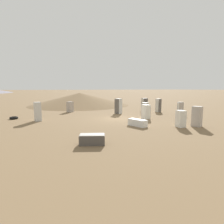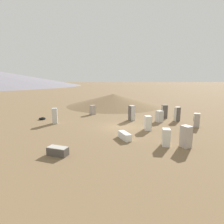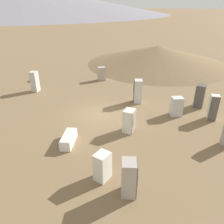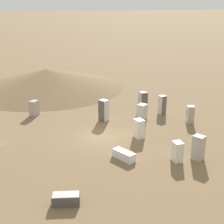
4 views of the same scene
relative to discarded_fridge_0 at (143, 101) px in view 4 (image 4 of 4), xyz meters
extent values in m
plane|color=brown|center=(6.58, 4.30, -0.92)|extent=(1000.00, 1000.00, 0.00)
cone|color=brown|center=(6.15, -13.01, 0.28)|extent=(19.31, 19.31, 2.40)
cube|color=#4C4742|center=(-0.02, 0.00, 0.00)|extent=(0.75, 0.82, 1.84)
cube|color=#BCB7AD|center=(0.34, -0.04, 0.00)|extent=(0.12, 0.72, 1.77)
cylinder|color=#2D2D2D|center=(0.34, -0.30, 0.09)|extent=(0.02, 0.02, 0.64)
cube|color=#4C4742|center=(11.95, 11.56, -0.63)|extent=(1.59, 1.16, 0.57)
cube|color=#BCB7AD|center=(11.95, 11.56, -0.33)|extent=(1.53, 1.11, 0.04)
cube|color=silver|center=(3.94, 5.76, -0.16)|extent=(0.63, 0.80, 1.52)
cube|color=gray|center=(3.61, 5.76, -0.16)|extent=(0.05, 0.76, 1.46)
cylinder|color=#2D2D2D|center=(3.59, 6.04, -0.08)|extent=(0.02, 0.02, 0.53)
cube|color=#A89E93|center=(10.09, -3.26, -0.20)|extent=(1.00, 0.98, 1.44)
cube|color=gray|center=(10.30, -3.52, -0.20)|extent=(0.61, 0.51, 1.38)
cylinder|color=#2D2D2D|center=(10.11, -3.72, -0.13)|extent=(0.02, 0.02, 0.50)
cube|color=white|center=(6.77, 8.44, -0.64)|extent=(1.11, 1.83, 0.55)
cube|color=silver|center=(6.77, 8.44, -0.34)|extent=(1.07, 1.76, 0.04)
cube|color=silver|center=(3.70, 10.32, -0.22)|extent=(0.72, 0.81, 1.41)
cube|color=silver|center=(3.62, 9.95, -0.22)|extent=(0.56, 0.15, 1.35)
cylinder|color=#2D2D2D|center=(3.42, 9.96, -0.15)|extent=(0.02, 0.02, 0.49)
cube|color=#A89E93|center=(2.28, 10.73, -0.05)|extent=(0.82, 0.89, 1.73)
cube|color=#56514C|center=(1.98, 10.62, -0.05)|extent=(0.28, 0.67, 1.67)
cylinder|color=#2D2D2D|center=(1.86, 10.85, 0.03)|extent=(0.02, 0.02, 0.61)
cube|color=#A89E93|center=(-1.87, 5.00, -0.13)|extent=(0.78, 0.80, 1.57)
cube|color=silver|center=(-1.60, 4.86, -0.13)|extent=(0.30, 0.55, 1.51)
cylinder|color=#2D2D2D|center=(-1.67, 4.66, -0.06)|extent=(0.02, 0.02, 0.55)
cube|color=silver|center=(1.46, 2.23, -0.21)|extent=(1.01, 0.96, 1.42)
cube|color=beige|center=(1.62, 1.91, -0.21)|extent=(0.69, 0.38, 1.36)
cylinder|color=#2D2D2D|center=(1.39, 1.76, -0.14)|extent=(0.02, 0.02, 0.50)
cube|color=silver|center=(4.77, 1.00, 0.05)|extent=(0.85, 0.93, 1.95)
cube|color=#56514C|center=(5.08, 1.11, 0.05)|extent=(0.29, 0.71, 1.87)
cylinder|color=#2D2D2D|center=(5.20, 0.87, 0.15)|extent=(0.02, 0.02, 0.68)
cube|color=beige|center=(-0.99, 1.88, 0.00)|extent=(0.66, 0.65, 1.83)
cube|color=#56514C|center=(-1.03, 2.18, 0.00)|extent=(0.55, 0.13, 1.76)
cylinder|color=#2D2D2D|center=(-0.84, 2.24, 0.09)|extent=(0.02, 0.02, 0.64)
camera|label=1|loc=(15.09, 20.90, 2.30)|focal=28.00mm
camera|label=2|loc=(8.94, 23.36, 4.28)|focal=28.00mm
camera|label=3|loc=(0.24, 17.45, 6.50)|focal=35.00mm
camera|label=4|loc=(16.06, 25.22, 9.11)|focal=50.00mm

